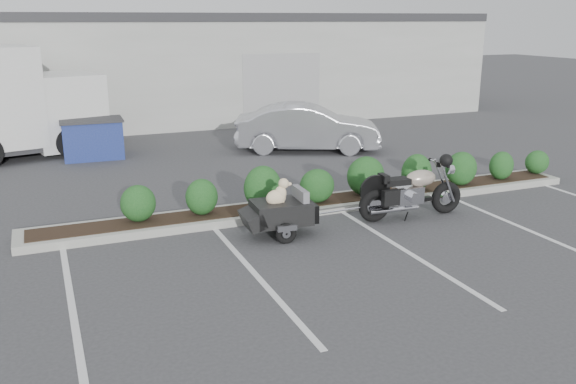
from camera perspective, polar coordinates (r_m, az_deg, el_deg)
name	(u,v)px	position (r m, az deg, el deg)	size (l,w,h in m)	color
ground	(327,249)	(10.53, 3.67, -5.35)	(90.00, 90.00, 0.00)	#38383A
planter_kerb	(324,204)	(12.79, 3.38, -1.10)	(12.00, 1.00, 0.15)	#9E9E93
building	(146,64)	(26.22, -13.12, 11.58)	(26.00, 10.00, 4.00)	#9EA099
motorcycle	(412,192)	(12.22, 11.51, -0.01)	(2.29, 0.77, 1.31)	black
pet_trailer	(280,211)	(11.00, -0.73, -1.83)	(1.82, 1.02, 1.09)	black
sedan	(308,128)	(18.11, 1.85, 6.03)	(1.48, 4.23, 1.39)	silver
dumpster	(93,138)	(18.04, -17.81, 4.79)	(1.72, 1.21, 1.11)	navy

